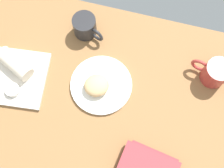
# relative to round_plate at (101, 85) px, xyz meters

# --- Properties ---
(dining_table) EXTENTS (1.10, 0.90, 0.04)m
(dining_table) POSITION_rel_round_plate_xyz_m (-0.01, -0.11, -0.03)
(dining_table) COLOR olive
(dining_table) RESTS_ON ground
(round_plate) EXTENTS (0.24, 0.24, 0.01)m
(round_plate) POSITION_rel_round_plate_xyz_m (0.00, 0.00, 0.00)
(round_plate) COLOR white
(round_plate) RESTS_ON dining_table
(scone_pastry) EXTENTS (0.12, 0.12, 0.05)m
(scone_pastry) POSITION_rel_round_plate_xyz_m (-0.01, -0.02, 0.03)
(scone_pastry) COLOR #DAB076
(scone_pastry) RESTS_ON round_plate
(square_plate) EXTENTS (0.25, 0.25, 0.02)m
(square_plate) POSITION_rel_round_plate_xyz_m (-0.32, -0.05, 0.00)
(square_plate) COLOR silver
(square_plate) RESTS_ON dining_table
(sauce_cup) EXTENTS (0.05, 0.05, 0.02)m
(sauce_cup) POSITION_rel_round_plate_xyz_m (-0.31, -0.10, 0.02)
(sauce_cup) COLOR silver
(sauce_cup) RESTS_ON square_plate
(breakfast_wrap) EXTENTS (0.15, 0.12, 0.06)m
(breakfast_wrap) POSITION_rel_round_plate_xyz_m (-0.33, -0.01, 0.04)
(breakfast_wrap) COLOR beige
(breakfast_wrap) RESTS_ON square_plate
(coffee_mug) EXTENTS (0.13, 0.09, 0.09)m
(coffee_mug) POSITION_rel_round_plate_xyz_m (-0.12, 0.21, 0.04)
(coffee_mug) COLOR #262628
(coffee_mug) RESTS_ON dining_table
(second_mug) EXTENTS (0.15, 0.10, 0.10)m
(second_mug) POSITION_rel_round_plate_xyz_m (0.40, 0.14, 0.04)
(second_mug) COLOR #B23833
(second_mug) RESTS_ON dining_table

